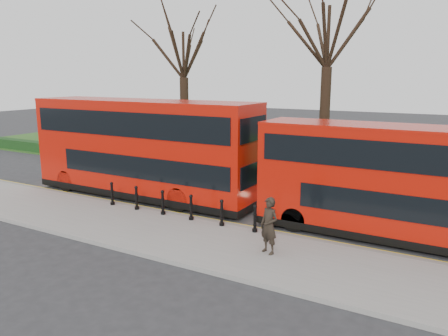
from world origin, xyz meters
The scene contains 13 objects.
ground centered at (0.00, 0.00, 0.00)m, with size 120.00×120.00×0.00m, color #28282B.
pavement centered at (0.00, -3.00, 0.07)m, with size 60.00×4.00×0.15m, color gray.
kerb centered at (0.00, -1.00, 0.07)m, with size 60.00×0.25×0.16m, color slate.
grass_verge centered at (0.00, 15.00, 0.03)m, with size 60.00×18.00×0.06m, color #2B511B.
hedge centered at (0.00, 6.80, 0.40)m, with size 60.00×0.90×0.80m, color black.
yellow_line_outer centered at (0.00, -0.70, 0.01)m, with size 60.00×0.10×0.01m, color yellow.
yellow_line_inner centered at (0.00, -0.50, 0.01)m, with size 60.00×0.10×0.01m, color yellow.
tree_left centered at (-8.00, 10.00, 7.59)m, with size 6.69×6.69×10.45m.
tree_mid centered at (2.00, 10.00, 8.41)m, with size 7.41×7.41×11.57m.
bollard_row centered at (-0.62, -1.35, 0.65)m, with size 7.27×0.15×1.00m.
bus_lead centered at (-4.19, 0.90, 2.38)m, with size 11.86×2.72×4.72m.
bus_rear centered at (7.68, 0.86, 2.08)m, with size 10.40×2.39×4.14m.
pedestrian centered at (4.19, -2.92, 1.09)m, with size 0.69×0.45×1.88m, color black.
Camera 1 is at (9.55, -15.36, 5.85)m, focal length 35.00 mm.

